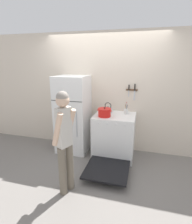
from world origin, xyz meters
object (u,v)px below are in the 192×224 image
Objects in this scene: refrigerator at (73,115)px; dutch_oven_pot at (104,112)px; utensil_jar at (126,111)px; stove_range at (114,137)px; person at (65,138)px; tea_kettle at (108,110)px.

dutch_oven_pot is (0.74, -0.18, 0.16)m from refrigerator.
refrigerator is 6.81× the size of utensil_jar.
utensil_jar is at bearing 42.04° from stove_range.
refrigerator is 1.35m from person.
utensil_jar is at bearing 5.32° from refrigerator.
utensil_jar is at bearing -4.84° from person.
person reaches higher than dutch_oven_pot.
utensil_jar reaches higher than stove_range.
person reaches higher than tea_kettle.
utensil_jar reaches higher than tea_kettle.
person is (-0.73, -1.39, -0.07)m from utensil_jar.
refrigerator reaches higher than person.
refrigerator is 0.77m from tea_kettle.
dutch_oven_pot is 0.19× the size of person.
refrigerator is at bearing 166.29° from dutch_oven_pot.
tea_kettle is at bearing 7.37° from refrigerator.
dutch_oven_pot is 0.48m from utensil_jar.
refrigerator reaches higher than utensil_jar.
refrigerator is 0.78m from dutch_oven_pot.
refrigerator is 1.17× the size of stove_range.
tea_kettle is 1.43m from person.
dutch_oven_pot is 1.16m from person.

